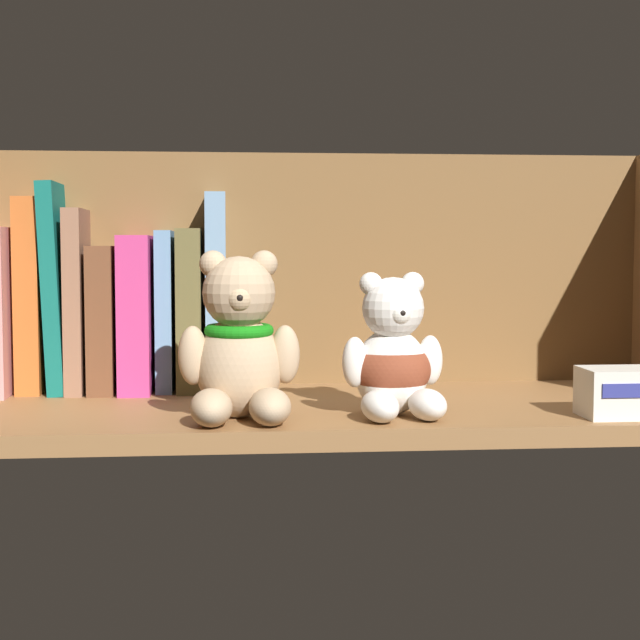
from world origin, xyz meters
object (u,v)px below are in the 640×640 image
at_px(book_5, 138,313).
at_px(book_1, 33,295).
at_px(book_4, 105,318).
at_px(teddy_bear_larger, 239,347).
at_px(book_3, 79,300).
at_px(book_7, 190,309).
at_px(book_6, 166,310).
at_px(book_0, 3,310).
at_px(small_product_box, 635,392).
at_px(book_8, 216,292).
at_px(teddy_bear_smaller, 393,359).
at_px(book_2, 58,288).

bearing_deg(book_5, book_1, 180.00).
distance_m(book_4, teddy_bear_larger, 0.26).
bearing_deg(book_3, book_7, 0.00).
bearing_deg(book_1, teddy_bear_larger, -42.01).
xyz_separation_m(book_1, teddy_bear_larger, (0.23, -0.21, -0.04)).
relative_size(book_6, teddy_bear_larger, 1.13).
bearing_deg(book_3, teddy_bear_larger, -49.19).
bearing_deg(book_7, book_0, 180.00).
bearing_deg(teddy_bear_larger, book_6, 111.56).
relative_size(book_0, book_6, 1.02).
xyz_separation_m(book_3, book_4, (0.03, 0.00, -0.02)).
relative_size(book_1, small_product_box, 2.10).
relative_size(book_5, book_6, 0.97).
bearing_deg(book_8, book_7, 180.00).
bearing_deg(book_4, book_3, 180.00).
xyz_separation_m(book_8, teddy_bear_smaller, (0.18, -0.20, -0.06)).
bearing_deg(book_2, small_product_box, -21.52).
height_order(book_0, small_product_box, book_0).
bearing_deg(teddy_bear_larger, book_3, 130.81).
bearing_deg(book_2, book_1, 180.00).
bearing_deg(book_1, book_7, 0.00).
xyz_separation_m(book_6, book_8, (0.06, 0.00, 0.02)).
bearing_deg(book_0, book_5, 0.00).
relative_size(book_1, book_5, 1.24).
xyz_separation_m(book_1, small_product_box, (0.62, -0.23, -0.09)).
bearing_deg(teddy_bear_smaller, small_product_box, -7.03).
xyz_separation_m(book_3, teddy_bear_smaller, (0.33, -0.20, -0.05)).
height_order(teddy_bear_larger, teddy_bear_smaller, teddy_bear_larger).
height_order(book_4, small_product_box, book_4).
height_order(book_5, teddy_bear_larger, book_5).
xyz_separation_m(book_3, small_product_box, (0.57, -0.23, -0.08)).
xyz_separation_m(book_1, book_2, (0.03, 0.00, 0.01)).
xyz_separation_m(book_2, book_4, (0.05, 0.00, -0.04)).
relative_size(book_5, teddy_bear_smaller, 1.27).
height_order(book_2, book_6, book_2).
bearing_deg(book_2, book_3, 0.00).
relative_size(book_0, teddy_bear_smaller, 1.33).
bearing_deg(book_7, book_6, 180.00).
height_order(book_0, teddy_bear_smaller, book_0).
xyz_separation_m(book_3, book_6, (0.10, 0.00, -0.01)).
xyz_separation_m(book_0, book_8, (0.24, 0.00, 0.02)).
bearing_deg(book_5, teddy_bear_smaller, -37.54).
xyz_separation_m(book_2, book_6, (0.12, 0.00, -0.03)).
distance_m(book_6, book_8, 0.06).
distance_m(book_2, book_8, 0.18).
bearing_deg(book_3, book_6, 0.00).
relative_size(book_1, book_4, 1.33).
height_order(book_3, book_7, book_3).
bearing_deg(book_1, small_product_box, -20.64).
bearing_deg(book_2, book_6, 0.00).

